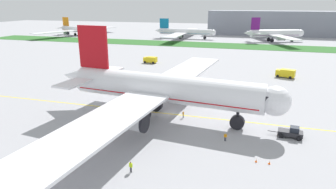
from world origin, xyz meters
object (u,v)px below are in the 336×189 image
service_truck_fuel_bowser (286,73)px  traffic_cone_near_nose (269,162)px  service_truck_baggage_loader (150,60)px  parked_airliner_far_left (79,30)px  ground_crew_wingwalker_starboard (131,166)px  airliner_foreground (161,89)px  pushback_tug (291,132)px  traffic_cone_starboard_wing (38,141)px  ground_crew_wingwalker_port (183,114)px  ground_crew_marshaller_front (225,136)px  traffic_cone_port_wing (256,160)px  parked_airliner_far_right (274,34)px  parked_airliner_far_centre (184,32)px

service_truck_fuel_bowser → traffic_cone_near_nose: bearing=-96.7°
service_truck_baggage_loader → parked_airliner_far_left: parked_airliner_far_left is taller
ground_crew_wingwalker_starboard → traffic_cone_near_nose: bearing=22.5°
traffic_cone_near_nose → airliner_foreground: bearing=147.6°
pushback_tug → service_truck_baggage_loader: service_truck_baggage_loader is taller
airliner_foreground → traffic_cone_starboard_wing: bearing=-134.2°
traffic_cone_starboard_wing → service_truck_baggage_loader: 74.24m
parked_airliner_far_left → service_truck_baggage_loader: bearing=-44.3°
pushback_tug → ground_crew_wingwalker_starboard: size_ratio=3.59×
ground_crew_wingwalker_port → ground_crew_marshaller_front: (9.89, -8.72, -0.00)m
pushback_tug → ground_crew_wingwalker_port: 21.71m
service_truck_fuel_bowser → traffic_cone_port_wing: bearing=-98.6°
parked_airliner_far_left → parked_airliner_far_right: 139.86m
ground_crew_wingwalker_starboard → traffic_cone_starboard_wing: size_ratio=3.00×
traffic_cone_port_wing → traffic_cone_starboard_wing: bearing=-173.9°
traffic_cone_starboard_wing → service_truck_baggage_loader: (-5.19, 74.04, 1.16)m
traffic_cone_port_wing → parked_airliner_far_left: size_ratio=0.01×
service_truck_fuel_bowser → service_truck_baggage_loader: bearing=168.2°
ground_crew_wingwalker_port → parked_airliner_far_left: (-115.03, 141.05, 3.52)m
ground_crew_wingwalker_port → service_truck_fuel_bowser: bearing=61.5°
ground_crew_marshaller_front → parked_airliner_far_right: 152.54m
parked_airliner_far_centre → parked_airliner_far_right: size_ratio=1.18×
ground_crew_wingwalker_port → parked_airliner_far_right: (24.81, 143.03, 4.19)m
pushback_tug → traffic_cone_starboard_wing: bearing=-160.9°
airliner_foreground → ground_crew_wingwalker_starboard: 22.87m
service_truck_fuel_bowser → ground_crew_wingwalker_port: bearing=-118.5°
ground_crew_marshaller_front → parked_airliner_far_left: bearing=129.8°
service_truck_baggage_loader → parked_airliner_far_left: (-87.77, 85.73, 3.02)m
pushback_tug → parked_airliner_far_centre: 158.16m
service_truck_baggage_loader → ground_crew_wingwalker_starboard: bearing=-72.4°
traffic_cone_starboard_wing → parked_airliner_far_left: bearing=120.2°
pushback_tug → traffic_cone_near_nose: bearing=-110.3°
traffic_cone_near_nose → service_truck_fuel_bowser: service_truck_fuel_bowser is taller
traffic_cone_near_nose → pushback_tug: bearing=69.7°
ground_crew_wingwalker_port → traffic_cone_port_wing: 21.27m
ground_crew_marshaller_front → ground_crew_wingwalker_starboard: 18.82m
parked_airliner_far_right → ground_crew_marshaller_front: bearing=-95.6°
pushback_tug → ground_crew_marshaller_front: (-11.50, -5.04, -0.03)m
pushback_tug → parked_airliner_far_right: size_ratio=0.11×
parked_airliner_far_right → parked_airliner_far_centre: bearing=178.7°
parked_airliner_far_right → traffic_cone_starboard_wing: bearing=-106.2°
ground_crew_wingwalker_starboard → traffic_cone_near_nose: 21.31m
airliner_foreground → ground_crew_wingwalker_port: 7.31m
ground_crew_marshaller_front → parked_airliner_far_centre: size_ratio=0.02×
pushback_tug → parked_airliner_far_centre: parked_airliner_far_centre is taller
ground_crew_wingwalker_starboard → service_truck_fuel_bowser: bearing=68.5°
ground_crew_wingwalker_starboard → traffic_cone_port_wing: bearing=24.9°
traffic_cone_port_wing → parked_airliner_far_left: parked_airliner_far_left is taller
ground_crew_marshaller_front → traffic_cone_port_wing: ground_crew_marshaller_front is taller
traffic_cone_port_wing → parked_airliner_far_centre: size_ratio=0.01×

